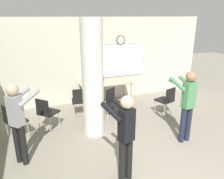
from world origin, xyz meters
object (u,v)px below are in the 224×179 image
object	(u,v)px
bottle_on_table	(103,78)
chair_near_pillar	(46,111)
chair_table_front	(114,101)
person_watching_back	(18,118)
folding_table	(106,84)
chair_mid_room	(166,99)
chair_by_left_wall	(13,119)
chair_table_left	(80,100)
person_playing_front	(125,132)
person_playing_side	(187,101)

from	to	relation	value
bottle_on_table	chair_near_pillar	distance (m)	2.31
chair_table_front	person_watching_back	bearing A→B (deg)	-152.54
folding_table	chair_table_front	xyz separation A→B (m)	(-0.10, -1.05, -0.21)
chair_table_front	chair_mid_room	size ratio (longest dim) A/B	1.00
folding_table	chair_near_pillar	bearing A→B (deg)	-151.05
chair_by_left_wall	chair_mid_room	bearing A→B (deg)	-1.45
chair_mid_room	chair_table_left	bearing A→B (deg)	161.06
person_playing_front	bottle_on_table	bearing A→B (deg)	77.94
chair_near_pillar	folding_table	bearing A→B (deg)	28.95
bottle_on_table	chair_mid_room	bearing A→B (deg)	-46.83
chair_table_front	bottle_on_table	bearing A→B (deg)	87.37
chair_by_left_wall	person_playing_front	world-z (taller)	person_playing_front
person_playing_front	person_playing_side	bearing A→B (deg)	21.51
chair_mid_room	person_playing_front	world-z (taller)	person_playing_front
person_watching_back	person_playing_side	bearing A→B (deg)	-7.02
chair_mid_room	person_playing_front	distance (m)	3.08
folding_table	chair_table_left	xyz separation A→B (m)	(-1.00, -0.58, -0.21)
chair_table_front	person_playing_front	distance (m)	2.58
chair_table_left	chair_by_left_wall	size ratio (longest dim) A/B	1.00
chair_mid_room	person_watching_back	world-z (taller)	person_watching_back
chair_by_left_wall	chair_table_front	distance (m)	2.67
person_watching_back	chair_near_pillar	bearing A→B (deg)	64.94
chair_by_left_wall	person_playing_front	size ratio (longest dim) A/B	0.54
bottle_on_table	person_playing_front	bearing A→B (deg)	-102.06
folding_table	chair_table_front	world-z (taller)	chair_table_front
chair_table_left	chair_by_left_wall	bearing A→B (deg)	-157.64
folding_table	chair_table_left	size ratio (longest dim) A/B	1.94
chair_table_front	chair_near_pillar	world-z (taller)	same
folding_table	person_playing_front	world-z (taller)	person_playing_front
chair_table_left	person_playing_front	xyz separation A→B (m)	(0.18, -2.91, 0.45)
folding_table	person_watching_back	xyz separation A→B (m)	(-2.55, -2.33, 0.27)
chair_by_left_wall	chair_near_pillar	world-z (taller)	same
chair_table_front	person_watching_back	world-z (taller)	person_watching_back
bottle_on_table	chair_table_front	xyz separation A→B (m)	(-0.05, -1.19, -0.36)
chair_mid_room	chair_near_pillar	bearing A→B (deg)	174.61
person_playing_front	person_playing_side	world-z (taller)	person_playing_side
chair_mid_room	chair_near_pillar	distance (m)	3.39
chair_by_left_wall	chair_near_pillar	size ratio (longest dim) A/B	1.00
folding_table	chair_mid_room	world-z (taller)	chair_mid_room
person_playing_front	chair_mid_room	bearing A→B (deg)	43.03
person_watching_back	person_playing_side	world-z (taller)	person_playing_side
person_playing_front	chair_by_left_wall	bearing A→B (deg)	131.49
person_watching_back	person_playing_front	bearing A→B (deg)	-33.96
chair_mid_room	chair_near_pillar	size ratio (longest dim) A/B	1.00
chair_table_left	person_playing_front	world-z (taller)	person_playing_front
bottle_on_table	chair_table_front	bearing A→B (deg)	-92.63
bottle_on_table	chair_table_left	distance (m)	1.25
folding_table	chair_table_left	distance (m)	1.18
person_playing_side	chair_mid_room	bearing A→B (deg)	73.92
chair_by_left_wall	person_playing_side	size ratio (longest dim) A/B	0.51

